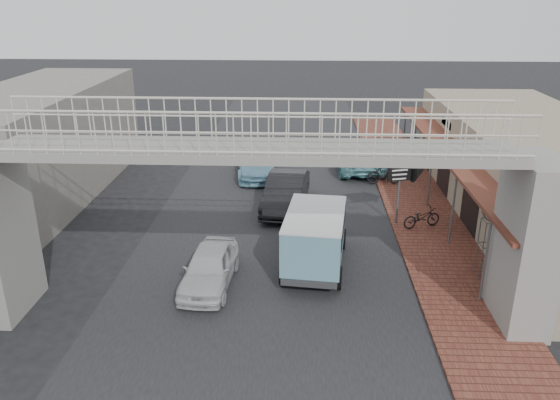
# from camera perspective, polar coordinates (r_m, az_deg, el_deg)

# --- Properties ---
(ground) EXTENTS (120.00, 120.00, 0.00)m
(ground) POSITION_cam_1_polar(r_m,az_deg,el_deg) (20.32, -1.39, -5.68)
(ground) COLOR black
(ground) RESTS_ON ground
(road_strip) EXTENTS (10.00, 60.00, 0.01)m
(road_strip) POSITION_cam_1_polar(r_m,az_deg,el_deg) (20.32, -1.39, -5.67)
(road_strip) COLOR black
(road_strip) RESTS_ON ground
(sidewalk) EXTENTS (3.00, 40.00, 0.10)m
(sidewalk) POSITION_cam_1_polar(r_m,az_deg,el_deg) (23.56, 15.12, -2.42)
(sidewalk) COLOR brown
(sidewalk) RESTS_ON ground
(shophouse_row) EXTENTS (7.20, 18.00, 4.00)m
(shophouse_row) POSITION_cam_1_polar(r_m,az_deg,el_deg) (25.15, 25.07, 2.55)
(shophouse_row) COLOR gray
(shophouse_row) RESTS_ON ground
(footbridge) EXTENTS (16.40, 2.40, 6.34)m
(footbridge) POSITION_cam_1_polar(r_m,az_deg,el_deg) (15.37, -2.51, -1.81)
(footbridge) COLOR gray
(footbridge) RESTS_ON ground
(building_far_left) EXTENTS (5.00, 14.00, 5.00)m
(building_far_left) POSITION_cam_1_polar(r_m,az_deg,el_deg) (27.87, -23.82, 5.47)
(building_far_left) COLOR gray
(building_far_left) RESTS_ON ground
(white_hatchback) EXTENTS (1.74, 3.87, 1.29)m
(white_hatchback) POSITION_cam_1_polar(r_m,az_deg,el_deg) (18.18, -7.39, -7.00)
(white_hatchback) COLOR silver
(white_hatchback) RESTS_ON ground
(dark_sedan) EXTENTS (2.15, 4.85, 1.55)m
(dark_sedan) POSITION_cam_1_polar(r_m,az_deg,el_deg) (24.22, 0.62, 0.84)
(dark_sedan) COLOR black
(dark_sedan) RESTS_ON ground
(angkot_curb) EXTENTS (2.90, 5.49, 1.47)m
(angkot_curb) POSITION_cam_1_polar(r_m,az_deg,el_deg) (30.16, 8.02, 4.67)
(angkot_curb) COLOR #6CB4BC
(angkot_curb) RESTS_ON ground
(angkot_far) EXTENTS (2.44, 4.94, 1.38)m
(angkot_far) POSITION_cam_1_polar(r_m,az_deg,el_deg) (28.80, -2.48, 3.98)
(angkot_far) COLOR #6DA3BD
(angkot_far) RESTS_ON ground
(angkot_van) EXTENTS (2.41, 4.54, 2.14)m
(angkot_van) POSITION_cam_1_polar(r_m,az_deg,el_deg) (18.92, 3.73, -3.29)
(angkot_van) COLOR black
(angkot_van) RESTS_ON ground
(motorcycle_near) EXTENTS (1.74, 1.13, 0.86)m
(motorcycle_near) POSITION_cam_1_polar(r_m,az_deg,el_deg) (22.89, 14.59, -1.75)
(motorcycle_near) COLOR black
(motorcycle_near) RESTS_ON sidewalk
(motorcycle_far) EXTENTS (1.71, 0.49, 1.02)m
(motorcycle_far) POSITION_cam_1_polar(r_m,az_deg,el_deg) (27.63, 10.85, 2.69)
(motorcycle_far) COLOR black
(motorcycle_far) RESTS_ON sidewalk
(street_clock) EXTENTS (0.66, 0.54, 2.63)m
(street_clock) POSITION_cam_1_polar(r_m,az_deg,el_deg) (19.14, 21.27, -1.47)
(street_clock) COLOR #59595B
(street_clock) RESTS_ON sidewalk
(arrow_sign) EXTENTS (1.67, 1.10, 2.77)m
(arrow_sign) POSITION_cam_1_polar(r_m,az_deg,el_deg) (22.73, 14.04, 2.98)
(arrow_sign) COLOR #59595B
(arrow_sign) RESTS_ON sidewalk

